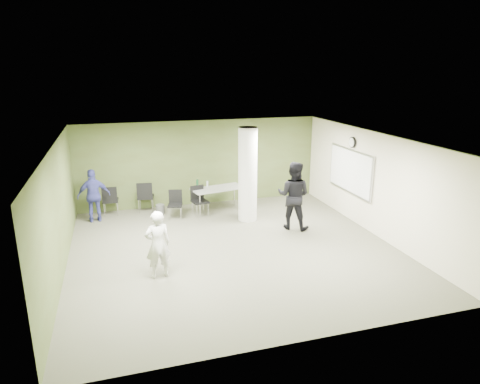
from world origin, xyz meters
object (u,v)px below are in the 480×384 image
object	(u,v)px
chair_back_left	(110,198)
woman_white	(158,245)
folding_table	(217,189)
man_black	(293,196)
man_blue	(94,196)

from	to	relation	value
chair_back_left	woman_white	xyz separation A→B (m)	(0.98, -4.53, 0.21)
folding_table	chair_back_left	distance (m)	3.32
folding_table	woman_white	bearing A→B (deg)	-130.98
man_black	man_blue	world-z (taller)	man_black
folding_table	man_blue	world-z (taller)	man_blue
chair_back_left	man_blue	world-z (taller)	man_blue
folding_table	chair_back_left	xyz separation A→B (m)	(-3.27, 0.54, -0.17)
woman_white	man_black	distance (m)	4.45
chair_back_left	woman_white	size ratio (longest dim) A/B	0.62
chair_back_left	folding_table	bearing A→B (deg)	173.51
chair_back_left	man_black	bearing A→B (deg)	155.25
woman_white	man_black	world-z (taller)	man_black
woman_white	folding_table	bearing A→B (deg)	-127.53
chair_back_left	man_black	world-z (taller)	man_black
man_blue	folding_table	bearing A→B (deg)	172.37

